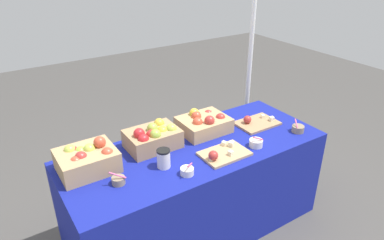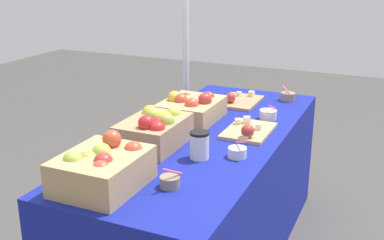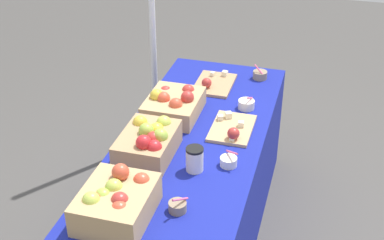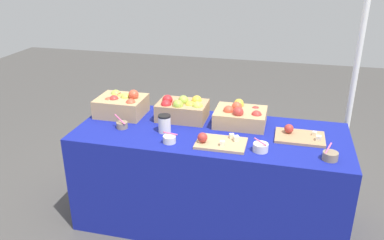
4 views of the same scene
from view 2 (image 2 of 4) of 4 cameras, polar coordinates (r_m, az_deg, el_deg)
table at (r=2.64m, az=1.69°, el=-9.20°), size 1.90×0.76×0.74m
apple_crate_left at (r=1.93m, az=-10.58°, el=-5.58°), size 0.36×0.30×0.20m
apple_crate_middle at (r=2.32m, az=-4.36°, el=-1.14°), size 0.36×0.26×0.19m
apple_crate_right at (r=2.70m, az=-0.11°, el=1.42°), size 0.36×0.29×0.16m
cutting_board_front at (r=2.51m, az=6.67°, el=-1.23°), size 0.32×0.22×0.08m
cutting_board_back at (r=3.03m, az=5.47°, el=2.29°), size 0.33×0.23×0.08m
sample_bowl_near at (r=2.21m, az=5.37°, el=-3.78°), size 0.10×0.09×0.10m
sample_bowl_mid at (r=2.75m, az=8.96°, el=0.65°), size 0.10×0.10×0.10m
sample_bowl_far at (r=3.13m, az=11.21°, el=2.73°), size 0.09×0.09×0.10m
sample_bowl_extra at (r=1.92m, az=-2.61°, el=-7.23°), size 0.10×0.08×0.10m
coffee_cup at (r=2.17m, az=0.88°, el=-2.96°), size 0.09×0.09×0.13m
tent_pole at (r=3.50m, az=-0.76°, el=10.95°), size 0.04×0.04×2.28m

